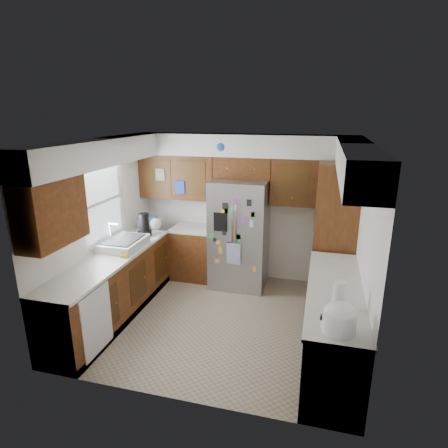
% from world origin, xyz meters
% --- Properties ---
extents(floor, '(3.60, 3.60, 0.00)m').
position_xyz_m(floor, '(0.00, 0.00, 0.00)').
color(floor, tan).
rests_on(floor, ground).
extents(room_shell, '(3.64, 3.24, 2.52)m').
position_xyz_m(room_shell, '(-0.11, 0.36, 1.82)').
color(room_shell, white).
rests_on(room_shell, ground).
extents(left_counter_run, '(1.36, 3.20, 0.92)m').
position_xyz_m(left_counter_run, '(-1.36, 0.03, 0.43)').
color(left_counter_run, '#41230C').
rests_on(left_counter_run, ground).
extents(right_counter_run, '(0.63, 2.25, 0.92)m').
position_xyz_m(right_counter_run, '(1.50, -0.47, 0.42)').
color(right_counter_run, '#41230C').
rests_on(right_counter_run, ground).
extents(pantry, '(0.60, 0.90, 2.15)m').
position_xyz_m(pantry, '(1.50, 1.15, 1.07)').
color(pantry, '#41230C').
rests_on(pantry, ground).
extents(fridge, '(0.90, 0.79, 1.80)m').
position_xyz_m(fridge, '(-0.00, 1.20, 0.90)').
color(fridge, gray).
rests_on(fridge, ground).
extents(bridge_cabinet, '(0.96, 0.34, 0.35)m').
position_xyz_m(bridge_cabinet, '(0.00, 1.43, 1.98)').
color(bridge_cabinet, '#41230C').
rests_on(bridge_cabinet, fridge).
extents(fridge_top_items, '(0.86, 0.31, 0.31)m').
position_xyz_m(fridge_top_items, '(-0.13, 1.36, 2.29)').
color(fridge_top_items, '#2048B6').
rests_on(fridge_top_items, bridge_cabinet).
extents(sink_assembly, '(0.52, 0.73, 0.37)m').
position_xyz_m(sink_assembly, '(-1.50, 0.10, 0.99)').
color(sink_assembly, white).
rests_on(sink_assembly, left_counter_run).
extents(left_counter_clutter, '(0.34, 0.86, 0.38)m').
position_xyz_m(left_counter_clutter, '(-1.46, 0.86, 1.05)').
color(left_counter_clutter, black).
rests_on(left_counter_clutter, left_counter_run).
extents(rice_cooker, '(0.32, 0.31, 0.27)m').
position_xyz_m(rice_cooker, '(1.50, -1.38, 1.06)').
color(rice_cooker, white).
rests_on(rice_cooker, right_counter_run).
extents(paper_towel, '(0.12, 0.12, 0.27)m').
position_xyz_m(paper_towel, '(1.51, -0.88, 1.05)').
color(paper_towel, white).
rests_on(paper_towel, right_counter_run).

